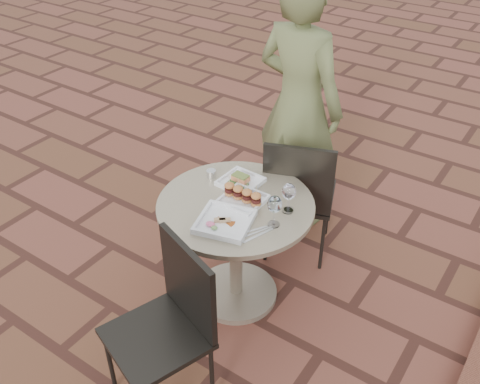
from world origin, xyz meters
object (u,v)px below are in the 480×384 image
Objects in this scene: chair_near at (171,315)px; plate_sliders at (243,197)px; cafe_table at (236,237)px; chair_far at (299,190)px; plate_tuna at (225,221)px; plate_salmon at (240,181)px; diner at (299,105)px.

chair_near is 3.83× the size of plate_sliders.
cafe_table is 0.97× the size of chair_far.
plate_tuna is (0.06, -0.19, 0.26)m from cafe_table.
chair_near is 0.95m from plate_salmon.
plate_tuna is at bearing -81.68° from plate_sliders.
plate_salmon is (-0.09, 0.18, 0.26)m from cafe_table.
plate_sliders is (0.03, 0.03, 0.28)m from cafe_table.
cafe_table is at bearing 107.14° from plate_tuna.
plate_sliders is at bearing 116.79° from chair_near.
plate_sliders is (0.12, -0.15, 0.02)m from plate_salmon.
plate_salmon is 0.19m from plate_sliders.
cafe_table is 0.33m from plate_tuna.
diner is 0.96m from plate_sliders.
cafe_table is 0.29m from plate_sliders.
chair_far is at bearing 85.33° from plate_tuna.
plate_salmon is 0.68× the size of plate_tuna.
diner is (-0.14, 0.97, 0.43)m from cafe_table.
plate_sliders is (-0.09, -0.51, 0.22)m from chair_far.
chair_near is 0.79m from plate_sliders.
cafe_table is at bearing 104.63° from diner.
chair_near is at bearing -82.56° from plate_sliders.
plate_sliders is at bearing -51.85° from plate_salmon.
plate_tuna is (0.20, -1.16, -0.16)m from diner.
chair_near is (0.12, -0.73, 0.07)m from cafe_table.
cafe_table is at bearing -128.87° from plate_sliders.
chair_far is 2.69× the size of plate_tuna.
plate_salmon is at bearing 39.60° from chair_far.
diner reaches higher than chair_near.
plate_tuna is (-0.06, -0.73, 0.20)m from chair_far.
plate_salmon reaches higher than cafe_table.
plate_sliders is at bearing 98.32° from plate_tuna.
chair_near is 3.95× the size of plate_salmon.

